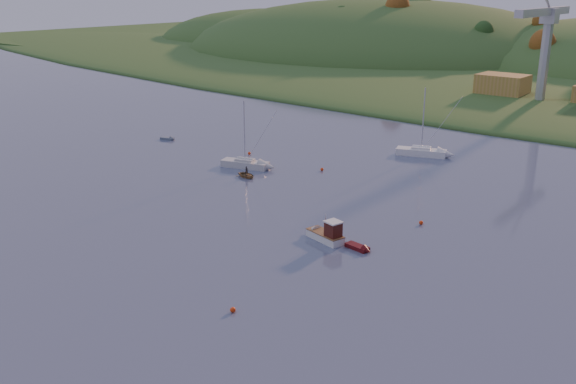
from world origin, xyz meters
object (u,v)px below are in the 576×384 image
Objects in this scene: sailboat_near at (245,163)px; canoe at (247,175)px; fishing_boat at (323,233)px; grey_dinghy at (170,139)px; sailboat_far at (421,151)px; red_tender at (362,249)px.

canoe is (3.94, -3.79, -0.36)m from sailboat_near.
sailboat_near reaches higher than canoe.
grey_dinghy is at bearing -9.12° from fishing_boat.
sailboat_near is at bearing -146.91° from sailboat_far.
fishing_boat is 54.88m from grey_dinghy.
grey_dinghy is (-23.53, 4.54, -0.48)m from sailboat_near.
fishing_boat is 41.46m from sailboat_far.
fishing_boat is 31.70m from sailboat_near.
sailboat_near reaches higher than fishing_boat.
grey_dinghy is (-56.04, 20.45, -0.01)m from red_tender.
red_tender is at bearing -102.72° from canoe.
sailboat_far reaches higher than red_tender.
sailboat_near is at bearing 56.36° from canoe.
sailboat_far is 45.74m from grey_dinghy.
canoe is 31.03m from red_tender.
sailboat_far reaches higher than sailboat_near.
red_tender is 59.66m from grey_dinghy.
sailboat_near is 5.48m from canoe.
grey_dinghy is (-27.47, 8.33, -0.12)m from canoe.
fishing_boat is at bearing -38.00° from grey_dinghy.
sailboat_near is at bearing 161.07° from red_tender.
fishing_boat is 0.51× the size of sailboat_far.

